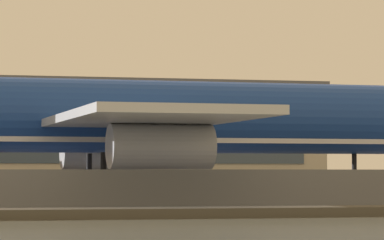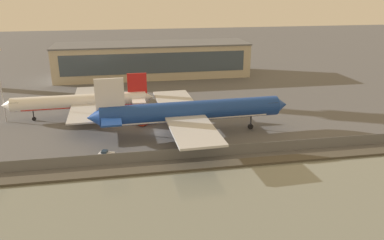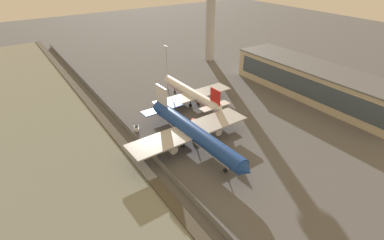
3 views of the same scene
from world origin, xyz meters
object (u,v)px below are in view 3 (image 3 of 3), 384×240
Objects in this scene: cargo_jet_blue at (193,132)px; ops_van at (199,123)px; passenger_jet_white_red at (192,94)px; baggage_tug at (137,128)px; control_tower at (211,14)px; apron_light_mast_apron_west at (167,65)px.

cargo_jet_blue is 14.14m from ops_van.
passenger_jet_white_red is 19.07m from ops_van.
control_tower is at bearing 125.66° from baggage_tug.
control_tower reaches higher than cargo_jet_blue.
baggage_tug is at bearing -54.34° from control_tower.
control_tower reaches higher than apron_light_mast_apron_west.
apron_light_mast_apron_west reaches higher than ops_van.
baggage_tug is 0.08× the size of control_tower.
apron_light_mast_apron_west is at bearing 159.55° from cargo_jet_blue.
control_tower is at bearing 136.08° from passenger_jet_white_red.
baggage_tug is 22.23m from ops_van.
apron_light_mast_apron_west is at bearing 179.97° from passenger_jet_white_red.
control_tower reaches higher than passenger_jet_white_red.
passenger_jet_white_red is at bearing -43.92° from control_tower.
passenger_jet_white_red is at bearing -0.03° from apron_light_mast_apron_west.
cargo_jet_blue is at bearing -40.16° from control_tower.
baggage_tug is 0.18× the size of apron_light_mast_apron_west.
ops_van reaches higher than baggage_tug.
ops_van is at bearing 63.78° from baggage_tug.
apron_light_mast_apron_west reaches higher than baggage_tug.
apron_light_mast_apron_west is (-37.02, 8.23, 9.82)m from ops_van.
cargo_jet_blue is at bearing -43.34° from ops_van.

